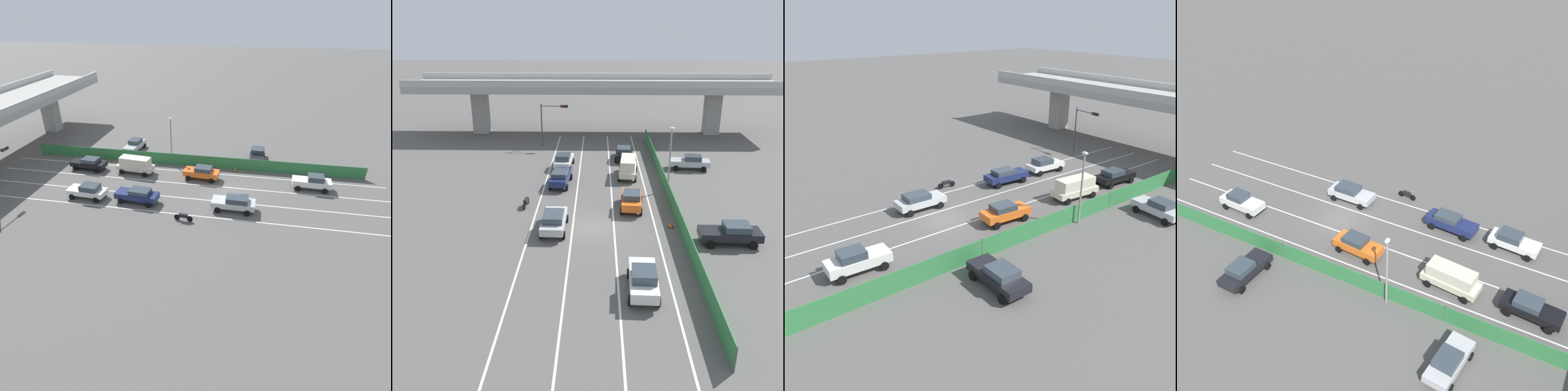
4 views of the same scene
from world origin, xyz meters
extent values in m
plane|color=#565451|center=(0.00, 0.00, 0.00)|extent=(300.00, 300.00, 0.00)
cube|color=silver|center=(-5.10, 6.02, 0.00)|extent=(0.14, 48.03, 0.01)
cube|color=silver|center=(-1.70, 6.02, 0.00)|extent=(0.14, 48.03, 0.01)
cube|color=silver|center=(1.70, 6.02, 0.00)|extent=(0.14, 48.03, 0.01)
cube|color=silver|center=(5.10, 6.02, 0.00)|extent=(0.14, 48.03, 0.01)
cube|color=#A09E99|center=(0.00, 32.03, 6.79)|extent=(53.10, 9.08, 0.95)
cube|color=#B2B2AD|center=(0.00, 27.67, 7.72)|extent=(53.10, 0.30, 0.90)
cube|color=#A09E99|center=(-16.99, 32.03, 3.16)|extent=(2.14, 2.14, 6.32)
cube|color=#2D753D|center=(7.01, 6.02, 0.78)|extent=(0.06, 44.03, 1.55)
cylinder|color=#4C514C|center=(7.01, -1.32, 0.78)|extent=(0.10, 0.10, 1.55)
cylinder|color=#4C514C|center=(7.01, 13.36, 0.78)|extent=(0.10, 0.10, 1.55)
cube|color=beige|center=(3.58, 12.55, 0.77)|extent=(2.16, 4.84, 0.58)
cube|color=beige|center=(3.58, 12.55, 1.57)|extent=(1.87, 3.98, 1.03)
cylinder|color=black|center=(2.88, 14.22, 0.32)|extent=(0.28, 0.66, 0.64)
cylinder|color=black|center=(4.59, 14.06, 0.32)|extent=(0.28, 0.66, 0.64)
cylinder|color=black|center=(2.58, 11.04, 0.32)|extent=(0.28, 0.66, 0.64)
cylinder|color=black|center=(4.29, 10.87, 0.32)|extent=(0.28, 0.66, 0.64)
cube|color=#B7BABC|center=(-3.17, -0.60, 0.79)|extent=(1.89, 4.56, 0.61)
cube|color=#333D47|center=(-3.18, -0.97, 1.35)|extent=(1.63, 2.28, 0.52)
cylinder|color=black|center=(-4.05, 0.95, 0.32)|extent=(0.23, 0.64, 0.64)
cylinder|color=black|center=(-2.24, 0.93, 0.32)|extent=(0.23, 0.64, 0.64)
cylinder|color=black|center=(-4.10, -2.13, 0.32)|extent=(0.23, 0.64, 0.64)
cylinder|color=black|center=(-2.29, -2.16, 0.32)|extent=(0.23, 0.64, 0.64)
cube|color=orange|center=(3.40, 3.95, 0.82)|extent=(2.04, 4.43, 0.67)
cube|color=#333D47|center=(3.38, 3.70, 1.40)|extent=(1.66, 2.12, 0.50)
cylinder|color=black|center=(2.66, 5.48, 0.32)|extent=(0.27, 0.66, 0.64)
cylinder|color=black|center=(4.37, 5.35, 0.32)|extent=(0.27, 0.66, 0.64)
cylinder|color=black|center=(2.43, 2.56, 0.32)|extent=(0.27, 0.66, 0.64)
cylinder|color=black|center=(4.13, 2.43, 0.32)|extent=(0.27, 0.66, 0.64)
cube|color=silver|center=(3.23, -9.14, 0.83)|extent=(1.88, 4.46, 0.70)
cube|color=#333D47|center=(3.21, -9.53, 1.47)|extent=(1.57, 1.84, 0.58)
cylinder|color=black|center=(2.43, -7.62, 0.32)|extent=(0.24, 0.65, 0.64)
cylinder|color=black|center=(4.14, -7.68, 0.32)|extent=(0.24, 0.65, 0.64)
cylinder|color=black|center=(2.32, -10.60, 0.32)|extent=(0.24, 0.65, 0.64)
cylinder|color=black|center=(4.03, -10.67, 0.32)|extent=(0.24, 0.65, 0.64)
cube|color=white|center=(-3.56, 15.71, 0.76)|extent=(2.07, 4.44, 0.55)
cube|color=#333D47|center=(-3.59, 15.28, 1.33)|extent=(1.69, 2.07, 0.59)
cylinder|color=black|center=(-4.33, 17.24, 0.32)|extent=(0.26, 0.65, 0.64)
cylinder|color=black|center=(-2.57, 17.12, 0.32)|extent=(0.26, 0.65, 0.64)
cylinder|color=black|center=(-4.54, 14.30, 0.32)|extent=(0.26, 0.65, 0.64)
cylinder|color=black|center=(-2.78, 14.18, 0.32)|extent=(0.26, 0.65, 0.64)
cube|color=black|center=(3.47, 18.95, 0.77)|extent=(2.11, 4.70, 0.58)
cube|color=#333D47|center=(3.44, 18.59, 1.31)|extent=(1.70, 2.14, 0.50)
cylinder|color=black|center=(2.71, 20.57, 0.32)|extent=(0.27, 0.66, 0.64)
cylinder|color=black|center=(4.47, 20.43, 0.32)|extent=(0.27, 0.66, 0.64)
cylinder|color=black|center=(2.47, 17.47, 0.32)|extent=(0.27, 0.66, 0.64)
cylinder|color=black|center=(4.23, 17.33, 0.32)|extent=(0.27, 0.66, 0.64)
cube|color=navy|center=(-3.46, 9.90, 0.80)|extent=(2.08, 4.82, 0.65)
cube|color=#333D47|center=(-3.49, 9.50, 1.35)|extent=(1.67, 2.32, 0.46)
cylinder|color=black|center=(-4.18, 11.57, 0.32)|extent=(0.27, 0.66, 0.64)
cylinder|color=black|center=(-2.48, 11.43, 0.32)|extent=(0.27, 0.66, 0.64)
cylinder|color=black|center=(-4.44, 8.38, 0.32)|extent=(0.27, 0.66, 0.64)
cylinder|color=black|center=(-2.74, 8.24, 0.32)|extent=(0.27, 0.66, 0.64)
cylinder|color=black|center=(-6.10, 4.78, 0.30)|extent=(0.16, 0.61, 0.60)
cylinder|color=black|center=(-6.23, 3.44, 0.30)|extent=(0.16, 0.61, 0.60)
cube|color=black|center=(-6.17, 4.11, 0.58)|extent=(0.37, 0.94, 0.36)
cylinder|color=#B2B2B2|center=(-6.12, 4.67, 0.92)|extent=(0.60, 0.09, 0.03)
cube|color=black|center=(10.40, -2.62, 0.79)|extent=(4.66, 1.91, 0.62)
cube|color=#333D47|center=(10.85, -2.63, 1.37)|extent=(1.93, 1.64, 0.54)
cylinder|color=black|center=(8.81, -3.50, 0.32)|extent=(0.64, 0.23, 0.64)
cylinder|color=black|center=(8.84, -1.68, 0.32)|extent=(0.64, 0.23, 0.64)
cylinder|color=black|center=(11.95, -3.56, 0.32)|extent=(0.64, 0.23, 0.64)
cylinder|color=black|center=(11.99, -1.74, 0.32)|extent=(0.64, 0.23, 0.64)
cube|color=#B2B5B7|center=(10.71, 15.22, 0.78)|extent=(4.60, 2.22, 0.61)
cube|color=#333D47|center=(11.05, 15.18, 1.36)|extent=(1.98, 1.73, 0.54)
cylinder|color=black|center=(9.11, 14.50, 0.32)|extent=(0.66, 0.29, 0.64)
cylinder|color=black|center=(9.30, 16.25, 0.32)|extent=(0.66, 0.29, 0.64)
cylinder|color=black|center=(12.12, 14.18, 0.32)|extent=(0.66, 0.29, 0.64)
cylinder|color=#47474C|center=(-7.08, 24.49, 2.83)|extent=(0.18, 0.18, 5.67)
cylinder|color=#47474C|center=(-5.40, 24.39, 5.37)|extent=(3.37, 0.31, 0.12)
cube|color=black|center=(-4.05, 24.32, 5.37)|extent=(0.97, 0.33, 0.32)
sphere|color=red|center=(-4.36, 24.17, 5.37)|extent=(0.20, 0.20, 0.20)
sphere|color=#3B2806|center=(-4.06, 24.16, 5.37)|extent=(0.20, 0.20, 0.20)
sphere|color=black|center=(-3.76, 24.14, 5.37)|extent=(0.20, 0.20, 0.20)
cylinder|color=gray|center=(7.38, 8.75, 3.01)|extent=(0.16, 0.16, 6.03)
ellipsoid|color=silver|center=(7.38, 8.75, 6.21)|extent=(0.60, 0.36, 0.28)
cone|color=orange|center=(6.36, 0.05, 0.29)|extent=(0.36, 0.36, 0.58)
cube|color=black|center=(6.36, 0.05, 0.01)|extent=(0.47, 0.47, 0.03)
camera|label=1|loc=(-34.26, -2.51, 19.21)|focal=31.49mm
camera|label=2|loc=(0.29, -32.93, 16.09)|focal=40.74mm
camera|label=3|loc=(28.32, -17.60, 16.38)|focal=39.08mm
camera|label=4|loc=(31.48, 20.71, 28.66)|focal=45.45mm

